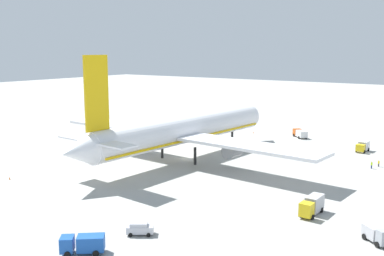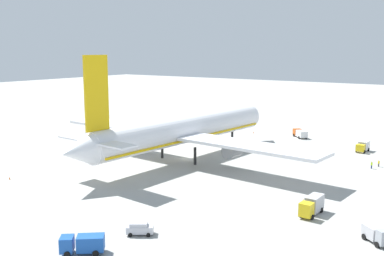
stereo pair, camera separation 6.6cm
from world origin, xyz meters
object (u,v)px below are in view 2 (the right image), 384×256
service_truck_1 (363,146)px  service_truck_2 (83,244)px  ground_worker_2 (379,163)px  traffic_cone_1 (253,132)px  service_truck_3 (377,234)px  traffic_cone_4 (10,178)px  baggage_cart_0 (121,124)px  traffic_cone_3 (123,132)px  service_van (140,228)px  ground_worker_0 (372,165)px  traffic_cone_0 (304,200)px  traffic_cone_2 (316,200)px  airliner (182,130)px  service_truck_0 (312,205)px  service_truck_4 (300,133)px

service_truck_1 → service_truck_2: (-89.21, 15.23, -0.06)m
ground_worker_2 → traffic_cone_1: bearing=63.3°
service_truck_3 → traffic_cone_4: 75.47m
baggage_cart_0 → traffic_cone_3: (-10.44, -10.87, -0.54)m
service_truck_1 → traffic_cone_4: size_ratio=10.40×
service_van → ground_worker_0: size_ratio=2.57×
traffic_cone_0 → traffic_cone_4: 63.15m
service_van → ground_worker_0: service_van is taller
traffic_cone_0 → traffic_cone_2: 2.34m
service_truck_2 → service_van: size_ratio=1.36×
airliner → ground_worker_0: 47.10m
service_truck_2 → service_truck_0: bearing=-32.3°
traffic_cone_4 → baggage_cart_0: bearing=24.1°
traffic_cone_3 → airliner: bearing=-116.6°
baggage_cart_0 → ground_worker_2: bearing=-95.2°
service_truck_0 → ground_worker_0: (38.10, -0.90, -0.82)m
service_truck_4 → service_van: size_ratio=1.42×
airliner → traffic_cone_2: bearing=-107.1°
airliner → ground_worker_2: airliner is taller
service_truck_1 → traffic_cone_2: size_ratio=10.40×
traffic_cone_1 → traffic_cone_3: 45.00m
airliner → traffic_cone_0: (-13.72, -38.11, -7.52)m
traffic_cone_3 → service_truck_1: bearing=-77.5°
traffic_cone_1 → traffic_cone_4: size_ratio=1.00×
ground_worker_2 → traffic_cone_4: bearing=132.1°
service_truck_4 → baggage_cart_0: size_ratio=1.95×
service_truck_4 → traffic_cone_1: (-1.57, 16.15, -1.15)m
service_truck_1 → service_truck_2: service_truck_1 is taller
airliner → baggage_cart_0: 59.53m
traffic_cone_3 → traffic_cone_4: 59.46m
airliner → traffic_cone_0: 41.20m
traffic_cone_2 → service_truck_2: bearing=154.4°
traffic_cone_0 → traffic_cone_4: bearing=111.1°
service_truck_0 → baggage_cart_0: bearing=61.8°
service_truck_2 → ground_worker_2: size_ratio=3.75×
service_truck_2 → traffic_cone_3: service_truck_2 is taller
baggage_cart_0 → traffic_cone_4: bearing=-155.9°
traffic_cone_2 → traffic_cone_3: (32.25, 79.85, 0.00)m
ground_worker_0 → traffic_cone_0: ground_worker_0 is taller
service_truck_2 → traffic_cone_2: 44.47m
traffic_cone_2 → traffic_cone_3: 86.12m
service_truck_2 → ground_worker_2: 77.58m
ground_worker_0 → traffic_cone_2: bearing=175.2°
traffic_cone_4 → traffic_cone_1: bearing=-12.8°
traffic_cone_2 → service_truck_0: bearing=-166.0°
service_van → service_truck_4: bearing=5.8°
service_truck_0 → baggage_cart_0: service_truck_0 is taller
service_truck_4 → baggage_cart_0: service_truck_4 is taller
service_truck_4 → traffic_cone_1: 16.27m
service_truck_2 → traffic_cone_1: 100.00m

